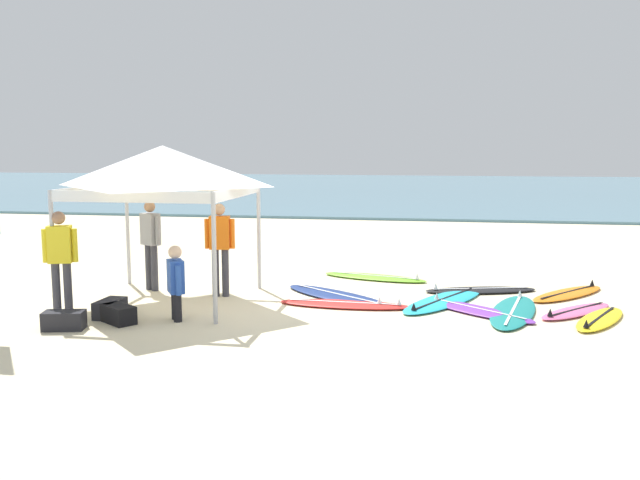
% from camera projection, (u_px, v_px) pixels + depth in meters
% --- Properties ---
extents(ground_plane, '(80.00, 80.00, 0.00)m').
position_uv_depth(ground_plane, '(296.00, 309.00, 11.49)').
color(ground_plane, beige).
extents(sea, '(80.00, 36.00, 0.10)m').
position_uv_depth(sea, '(398.00, 189.00, 42.68)').
color(sea, '#568499').
rests_on(sea, ground).
extents(canopy_tent, '(2.81, 2.81, 2.75)m').
position_uv_depth(canopy_tent, '(163.00, 167.00, 11.77)').
color(canopy_tent, '#B7B7BC').
rests_on(canopy_tent, ground).
extents(surfboard_purple, '(2.02, 1.84, 0.19)m').
position_uv_depth(surfboard_purple, '(477.00, 310.00, 11.27)').
color(surfboard_purple, purple).
rests_on(surfboard_purple, ground).
extents(surfboard_black, '(2.21, 1.10, 0.19)m').
position_uv_depth(surfboard_black, '(480.00, 290.00, 12.84)').
color(surfboard_black, black).
rests_on(surfboard_black, ground).
extents(surfboard_orange, '(1.80, 1.96, 0.19)m').
position_uv_depth(surfboard_orange, '(568.00, 293.00, 12.55)').
color(surfboard_orange, orange).
rests_on(surfboard_orange, ground).
extents(surfboard_red, '(2.30, 0.71, 0.19)m').
position_uv_depth(surfboard_red, '(345.00, 304.00, 11.71)').
color(surfboard_red, red).
rests_on(surfboard_red, ground).
extents(surfboard_yellow, '(1.31, 1.89, 0.19)m').
position_uv_depth(surfboard_yellow, '(600.00, 319.00, 10.69)').
color(surfboard_yellow, yellow).
rests_on(surfboard_yellow, ground).
extents(surfboard_lime, '(2.30, 1.17, 0.19)m').
position_uv_depth(surfboard_lime, '(375.00, 277.00, 14.10)').
color(surfboard_lime, '#7AD12D').
rests_on(surfboard_lime, ground).
extents(surfboard_navy, '(2.42, 2.09, 0.19)m').
position_uv_depth(surfboard_navy, '(337.00, 296.00, 12.36)').
color(surfboard_navy, navy).
rests_on(surfboard_navy, ground).
extents(surfboard_cyan, '(1.84, 2.59, 0.19)m').
position_uv_depth(surfboard_cyan, '(444.00, 300.00, 11.99)').
color(surfboard_cyan, '#23B2CC').
rests_on(surfboard_cyan, ground).
extents(surfboard_pink, '(1.59, 1.66, 0.19)m').
position_uv_depth(surfboard_pink, '(576.00, 311.00, 11.21)').
color(surfboard_pink, pink).
rests_on(surfboard_pink, ground).
extents(surfboard_teal, '(1.20, 2.59, 0.19)m').
position_uv_depth(surfboard_teal, '(513.00, 311.00, 11.20)').
color(surfboard_teal, '#19847F').
rests_on(surfboard_teal, ground).
extents(person_orange, '(0.54, 0.28, 1.71)m').
position_uv_depth(person_orange, '(220.00, 243.00, 12.35)').
color(person_orange, '#383842').
rests_on(person_orange, ground).
extents(person_yellow, '(0.53, 0.32, 1.71)m').
position_uv_depth(person_yellow, '(60.00, 256.00, 10.90)').
color(person_yellow, '#383842').
rests_on(person_yellow, ground).
extents(person_grey, '(0.48, 0.37, 1.71)m').
position_uv_depth(person_grey, '(151.00, 239.00, 12.87)').
color(person_grey, '#383842').
rests_on(person_grey, ground).
extents(person_blue, '(0.38, 0.48, 1.20)m').
position_uv_depth(person_blue, '(176.00, 280.00, 10.67)').
color(person_blue, black).
rests_on(person_blue, ground).
extents(gear_bag_near_tent, '(0.67, 0.61, 0.28)m').
position_uv_depth(gear_bag_near_tent, '(118.00, 314.00, 10.59)').
color(gear_bag_near_tent, black).
rests_on(gear_bag_near_tent, ground).
extents(gear_bag_by_pole, '(0.35, 0.61, 0.28)m').
position_uv_depth(gear_bag_by_pole, '(110.00, 308.00, 10.96)').
color(gear_bag_by_pole, '#232328').
rests_on(gear_bag_by_pole, ground).
extents(gear_bag_on_sand, '(0.65, 0.44, 0.28)m').
position_uv_depth(gear_bag_on_sand, '(64.00, 320.00, 10.21)').
color(gear_bag_on_sand, '#232328').
rests_on(gear_bag_on_sand, ground).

